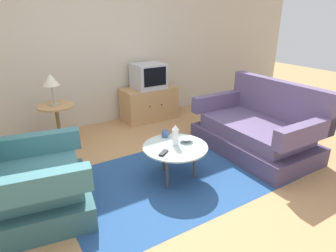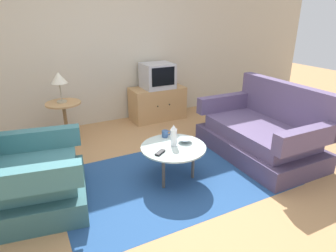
{
  "view_description": "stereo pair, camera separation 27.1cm",
  "coord_description": "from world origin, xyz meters",
  "px_view_note": "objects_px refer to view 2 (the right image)",
  "views": [
    {
      "loc": [
        -1.5,
        -2.35,
        1.8
      ],
      "look_at": [
        0.19,
        0.32,
        0.55
      ],
      "focal_mm": 30.96,
      "sensor_mm": 36.0,
      "label": 1
    },
    {
      "loc": [
        -1.26,
        -2.49,
        1.8
      ],
      "look_at": [
        0.19,
        0.32,
        0.55
      ],
      "focal_mm": 30.96,
      "sensor_mm": 36.0,
      "label": 2
    }
  ],
  "objects_px": {
    "armchair": "(27,179)",
    "side_table": "(65,114)",
    "tv_stand": "(157,103)",
    "tv_remote_dark": "(160,153)",
    "television": "(157,76)",
    "coffee_table": "(173,149)",
    "couch": "(263,133)",
    "bowl": "(185,140)",
    "mug": "(165,134)",
    "vase": "(174,136)",
    "table_lamp": "(59,79)"
  },
  "relations": [
    {
      "from": "coffee_table",
      "to": "television",
      "type": "bearing_deg",
      "value": 69.48
    },
    {
      "from": "table_lamp",
      "to": "mug",
      "type": "relative_size",
      "value": 3.6
    },
    {
      "from": "vase",
      "to": "mug",
      "type": "bearing_deg",
      "value": 84.61
    },
    {
      "from": "coffee_table",
      "to": "tv_remote_dark",
      "type": "xyz_separation_m",
      "value": [
        -0.21,
        -0.09,
        0.05
      ]
    },
    {
      "from": "armchair",
      "to": "side_table",
      "type": "xyz_separation_m",
      "value": [
        0.59,
        1.4,
        0.14
      ]
    },
    {
      "from": "table_lamp",
      "to": "tv_remote_dark",
      "type": "height_order",
      "value": "table_lamp"
    },
    {
      "from": "vase",
      "to": "coffee_table",
      "type": "bearing_deg",
      "value": -124.74
    },
    {
      "from": "side_table",
      "to": "television",
      "type": "xyz_separation_m",
      "value": [
        1.62,
        0.3,
        0.34
      ]
    },
    {
      "from": "armchair",
      "to": "side_table",
      "type": "relative_size",
      "value": 1.88
    },
    {
      "from": "television",
      "to": "coffee_table",
      "type": "bearing_deg",
      "value": -110.52
    },
    {
      "from": "coffee_table",
      "to": "bowl",
      "type": "distance_m",
      "value": 0.19
    },
    {
      "from": "tv_stand",
      "to": "mug",
      "type": "distance_m",
      "value": 1.78
    },
    {
      "from": "coffee_table",
      "to": "vase",
      "type": "bearing_deg",
      "value": 55.26
    },
    {
      "from": "couch",
      "to": "bowl",
      "type": "bearing_deg",
      "value": 89.15
    },
    {
      "from": "side_table",
      "to": "television",
      "type": "relative_size",
      "value": 1.18
    },
    {
      "from": "television",
      "to": "vase",
      "type": "bearing_deg",
      "value": -110.33
    },
    {
      "from": "side_table",
      "to": "mug",
      "type": "xyz_separation_m",
      "value": [
        0.95,
        -1.32,
        0.01
      ]
    },
    {
      "from": "couch",
      "to": "tv_stand",
      "type": "distance_m",
      "value": 2.02
    },
    {
      "from": "armchair",
      "to": "mug",
      "type": "relative_size",
      "value": 9.63
    },
    {
      "from": "vase",
      "to": "bowl",
      "type": "relative_size",
      "value": 1.52
    },
    {
      "from": "couch",
      "to": "television",
      "type": "bearing_deg",
      "value": 19.66
    },
    {
      "from": "armchair",
      "to": "tv_remote_dark",
      "type": "relative_size",
      "value": 7.84
    },
    {
      "from": "armchair",
      "to": "coffee_table",
      "type": "distance_m",
      "value": 1.51
    },
    {
      "from": "couch",
      "to": "table_lamp",
      "type": "relative_size",
      "value": 3.77
    },
    {
      "from": "mug",
      "to": "bowl",
      "type": "distance_m",
      "value": 0.27
    },
    {
      "from": "armchair",
      "to": "side_table",
      "type": "height_order",
      "value": "armchair"
    },
    {
      "from": "tv_remote_dark",
      "to": "tv_stand",
      "type": "bearing_deg",
      "value": -148.34
    },
    {
      "from": "armchair",
      "to": "side_table",
      "type": "bearing_deg",
      "value": 166.98
    },
    {
      "from": "mug",
      "to": "vase",
      "type": "bearing_deg",
      "value": -95.39
    },
    {
      "from": "television",
      "to": "bowl",
      "type": "xyz_separation_m",
      "value": [
        -0.54,
        -1.86,
        -0.35
      ]
    },
    {
      "from": "television",
      "to": "tv_remote_dark",
      "type": "height_order",
      "value": "television"
    },
    {
      "from": "side_table",
      "to": "vase",
      "type": "height_order",
      "value": "vase"
    },
    {
      "from": "coffee_table",
      "to": "side_table",
      "type": "bearing_deg",
      "value": 119.58
    },
    {
      "from": "tv_stand",
      "to": "tv_remote_dark",
      "type": "distance_m",
      "value": 2.21
    },
    {
      "from": "couch",
      "to": "coffee_table",
      "type": "height_order",
      "value": "couch"
    },
    {
      "from": "couch",
      "to": "mug",
      "type": "height_order",
      "value": "couch"
    },
    {
      "from": "bowl",
      "to": "vase",
      "type": "bearing_deg",
      "value": -172.64
    },
    {
      "from": "tv_stand",
      "to": "tv_remote_dark",
      "type": "relative_size",
      "value": 6.43
    },
    {
      "from": "television",
      "to": "table_lamp",
      "type": "distance_m",
      "value": 1.66
    },
    {
      "from": "mug",
      "to": "tv_remote_dark",
      "type": "height_order",
      "value": "mug"
    },
    {
      "from": "couch",
      "to": "tv_remote_dark",
      "type": "bearing_deg",
      "value": 94.22
    },
    {
      "from": "tv_stand",
      "to": "tv_remote_dark",
      "type": "height_order",
      "value": "tv_stand"
    },
    {
      "from": "couch",
      "to": "tv_stand",
      "type": "height_order",
      "value": "couch"
    },
    {
      "from": "television",
      "to": "tv_remote_dark",
      "type": "bearing_deg",
      "value": -114.79
    },
    {
      "from": "table_lamp",
      "to": "television",
      "type": "bearing_deg",
      "value": 9.66
    },
    {
      "from": "television",
      "to": "mug",
      "type": "bearing_deg",
      "value": -112.49
    },
    {
      "from": "coffee_table",
      "to": "mug",
      "type": "height_order",
      "value": "mug"
    },
    {
      "from": "coffee_table",
      "to": "side_table",
      "type": "height_order",
      "value": "side_table"
    },
    {
      "from": "tv_stand",
      "to": "bowl",
      "type": "relative_size",
      "value": 5.77
    },
    {
      "from": "tv_remote_dark",
      "to": "side_table",
      "type": "bearing_deg",
      "value": -101.12
    }
  ]
}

